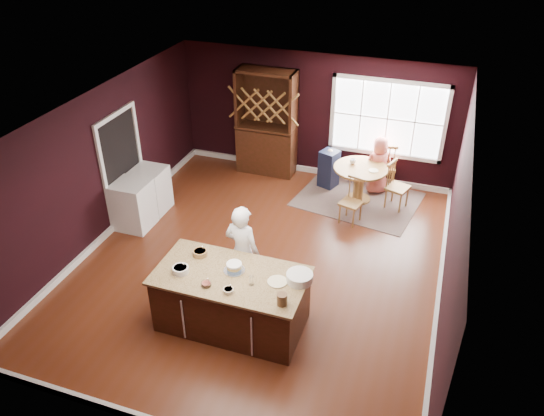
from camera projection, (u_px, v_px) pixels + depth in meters
The scene contains 27 objects.
room_shell at pixel (260, 194), 8.48m from camera, with size 7.00×7.00×7.00m.
window at pixel (388, 119), 10.78m from camera, with size 2.36×0.10×1.66m, color white, non-canonical shape.
doorway at pixel (123, 168), 9.95m from camera, with size 0.08×1.26×2.13m, color white, non-canonical shape.
kitchen_island at pixel (232, 301), 7.68m from camera, with size 2.16×1.13×0.92m.
dining_table at pixel (360, 177), 10.69m from camera, with size 1.09×1.09×0.75m.
baker at pixel (243, 252), 8.08m from camera, with size 0.59×0.39×1.61m, color white.
layer_cake at pixel (234, 267), 7.48m from camera, with size 0.31×0.31×0.13m, color white, non-canonical shape.
bowl_blue at pixel (181, 270), 7.46m from camera, with size 0.23×0.23×0.09m, color white.
bowl_yellow at pixel (200, 253), 7.80m from camera, with size 0.21×0.21×0.08m, color #A9764D.
bowl_pink at pixel (206, 284), 7.22m from camera, with size 0.14×0.14×0.05m, color silver.
bowl_olive at pixel (228, 290), 7.11m from camera, with size 0.15×0.15×0.06m, color #EFDFC9.
drinking_glass at pixel (251, 280), 7.21m from camera, with size 0.07×0.07×0.15m, color white.
dinner_plate at pixel (277, 282), 7.29m from camera, with size 0.28×0.28×0.02m, color beige.
white_tub at pixel (300, 277), 7.28m from camera, with size 0.37×0.37×0.13m, color white.
stoneware_crock at pixel (282, 299), 6.88m from camera, with size 0.14×0.14×0.17m, color brown.
rug at pixel (358, 199), 10.97m from camera, with size 2.36×1.83×0.01m, color brown.
chair_east at pixel (398, 186), 10.46m from camera, with size 0.42×0.40×0.99m, color brown, non-canonical shape.
chair_south at pixel (351, 201), 10.02m from camera, with size 0.39×0.37×0.92m, color brown, non-canonical shape.
chair_north at pixel (384, 165), 11.16m from camera, with size 0.45×0.42×1.06m, color brown, non-canonical shape.
seated_woman at pixel (379, 165), 10.95m from camera, with size 0.60×0.39×1.23m, color #CC5E54.
high_chair at pixel (329, 168), 11.24m from camera, with size 0.35×0.35×0.86m, color black, non-canonical shape.
toddler at pixel (329, 152), 11.03m from camera, with size 0.18×0.14×0.26m, color #8CA5BF, non-canonical shape.
table_plate at pixel (374, 171), 10.44m from camera, with size 0.19×0.19×0.01m, color beige.
table_cup at pixel (353, 161), 10.69m from camera, with size 0.13×0.13×0.10m, color white.
hutch at pixel (266, 123), 11.45m from camera, with size 1.27×0.53×2.33m, color #38220E.
washer at pixel (133, 205), 9.90m from camera, with size 0.64×0.62×0.92m, color white.
dryer at pixel (151, 189), 10.42m from camera, with size 0.62×0.60×0.90m, color silver.
Camera 1 is at (2.55, -6.87, 5.64)m, focal length 35.00 mm.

